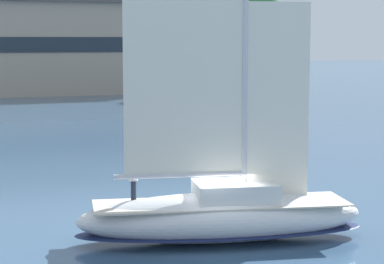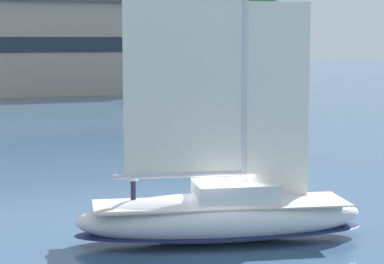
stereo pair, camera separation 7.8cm
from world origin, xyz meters
TOP-DOWN VIEW (x-y plane):
  - ground_plane at (0.00, 0.00)m, footprint 400.00×400.00m
  - waterfront_building at (12.68, 79.57)m, footprint 29.66×16.80m
  - tree_shore_left at (33.93, 69.08)m, footprint 7.96×7.96m
  - sailboat_main at (0.02, -0.00)m, footprint 11.19×5.15m

SIDE VIEW (x-z plane):
  - ground_plane at x=0.00m, z-range 0.00..0.00m
  - sailboat_main at x=0.02m, z-range -6.26..8.57m
  - waterfront_building at x=12.68m, z-range 0.04..12.94m
  - tree_shore_left at x=33.93m, z-range 3.28..19.66m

